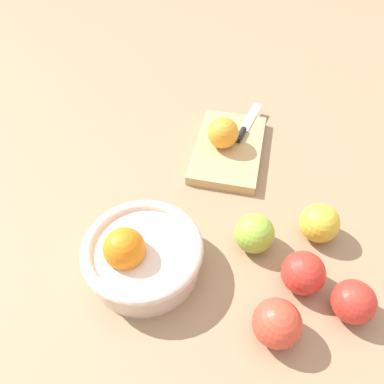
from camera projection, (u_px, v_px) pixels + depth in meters
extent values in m
plane|color=#997556|center=(239.00, 198.00, 0.77)|extent=(2.40, 2.40, 0.00)
cylinder|color=beige|center=(144.00, 258.00, 0.65)|extent=(0.19, 0.19, 0.06)
torus|color=beige|center=(142.00, 249.00, 0.63)|extent=(0.20, 0.20, 0.02)
sphere|color=orange|center=(124.00, 249.00, 0.61)|extent=(0.07, 0.07, 0.07)
cube|color=tan|center=(228.00, 149.00, 0.86)|extent=(0.24, 0.16, 0.02)
sphere|color=orange|center=(223.00, 133.00, 0.82)|extent=(0.07, 0.07, 0.07)
cube|color=silver|center=(251.00, 117.00, 0.91)|extent=(0.11, 0.04, 0.00)
cylinder|color=black|center=(241.00, 135.00, 0.86)|extent=(0.05, 0.02, 0.01)
sphere|color=red|center=(303.00, 273.00, 0.62)|extent=(0.07, 0.07, 0.07)
sphere|color=red|center=(353.00, 302.00, 0.59)|extent=(0.07, 0.07, 0.07)
sphere|color=#D6422D|center=(277.00, 323.00, 0.57)|extent=(0.07, 0.07, 0.07)
sphere|color=#8EB738|center=(254.00, 233.00, 0.67)|extent=(0.07, 0.07, 0.07)
sphere|color=gold|center=(319.00, 223.00, 0.69)|extent=(0.07, 0.07, 0.07)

